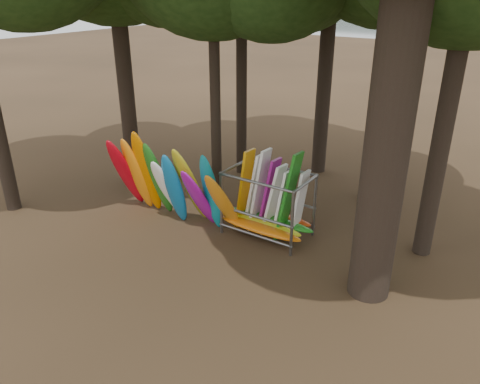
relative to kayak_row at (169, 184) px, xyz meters
The scene contains 3 objects.
ground 2.61m from the kayak_row, 22.11° to the right, with size 120.00×120.00×0.00m, color #47331E.
kayak_row is the anchor object (origin of this frame).
storage_rack 3.38m from the kayak_row, 17.67° to the left, with size 3.05×1.57×2.91m.
Camera 1 is at (7.78, -9.65, 7.43)m, focal length 35.00 mm.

